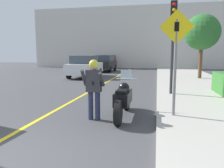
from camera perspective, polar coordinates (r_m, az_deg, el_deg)
road_center_line at (r=9.36m, az=-8.43°, el=-3.35°), size 0.12×36.00×0.01m
building_backdrop at (r=28.81m, az=6.65°, el=11.97°), size 28.00×1.20×7.81m
motorcycle at (r=6.32m, az=2.94°, el=-3.97°), size 0.62×2.29×1.31m
person_biker at (r=5.94m, az=-4.78°, el=0.08°), size 0.59×0.46×1.66m
crossing_sign at (r=6.15m, az=16.30°, el=7.79°), size 0.91×0.08×2.86m
traffic_light at (r=9.65m, az=15.67°, el=13.35°), size 0.26×0.30×3.84m
street_tree at (r=16.57m, az=22.44°, el=12.36°), size 2.43×2.43×4.40m
parked_car_white at (r=17.18m, az=-7.06°, el=4.60°), size 1.88×4.20×1.68m
parked_car_black at (r=22.79m, az=-1.93°, el=5.44°), size 1.88×4.20×1.68m
parked_car_red at (r=28.52m, az=-0.70°, el=5.92°), size 1.88×4.20×1.68m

